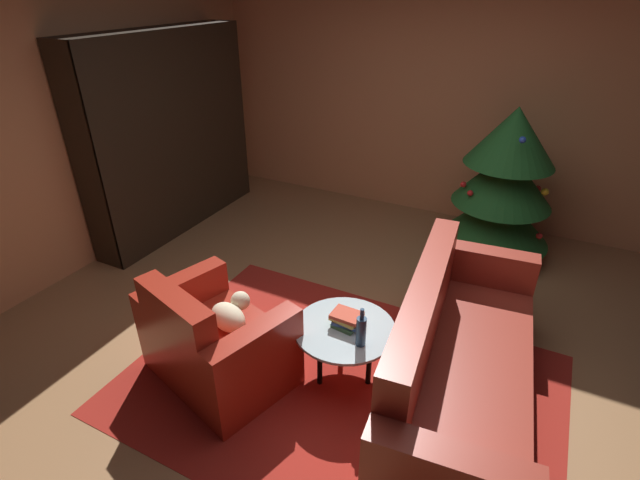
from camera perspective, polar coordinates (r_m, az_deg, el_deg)
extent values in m
plane|color=#9E6F46|center=(3.62, 2.88, -12.89)|extent=(6.46, 6.46, 0.00)
cube|color=tan|center=(5.34, 15.62, 16.88)|extent=(5.50, 0.06, 2.76)
cube|color=tan|center=(4.63, -29.83, 12.42)|extent=(0.06, 5.37, 2.76)
cube|color=maroon|center=(3.35, 2.37, -17.03)|extent=(2.83, 2.01, 0.01)
cube|color=black|center=(5.10, -16.28, 11.95)|extent=(0.03, 2.11, 2.02)
cube|color=black|center=(5.98, -10.80, 14.98)|extent=(0.37, 0.03, 2.02)
cube|color=black|center=(4.57, -26.52, 8.09)|extent=(0.37, 0.03, 2.02)
cube|color=black|center=(5.57, -16.18, 2.28)|extent=(0.34, 2.06, 0.03)
cube|color=black|center=(5.44, -16.66, 5.41)|extent=(0.34, 2.06, 0.03)
cube|color=black|center=(5.32, -17.17, 8.69)|extent=(0.34, 2.06, 0.02)
cube|color=black|center=(5.22, -17.70, 12.11)|extent=(0.34, 2.06, 0.02)
cube|color=black|center=(5.14, -18.27, 15.64)|extent=(0.34, 2.06, 0.02)
cube|color=black|center=(5.08, -18.88, 19.27)|extent=(0.34, 2.06, 0.02)
cube|color=black|center=(5.04, -19.53, 22.97)|extent=(0.34, 2.06, 0.03)
cube|color=black|center=(5.33, -18.72, 11.67)|extent=(0.05, 0.85, 0.53)
cube|color=black|center=(5.31, -18.52, 11.64)|extent=(0.03, 0.88, 0.56)
cube|color=#BF3A21|center=(6.23, -10.84, 7.18)|extent=(0.23, 0.04, 0.25)
cube|color=orange|center=(6.21, -11.11, 6.73)|extent=(0.21, 0.04, 0.17)
cube|color=orange|center=(6.16, -11.17, 6.56)|extent=(0.27, 0.03, 0.18)
cube|color=#277533|center=(6.12, -11.55, 6.75)|extent=(0.24, 0.05, 0.25)
cube|color=#1B4E90|center=(6.11, -12.03, 6.57)|extent=(0.18, 0.03, 0.24)
cube|color=gold|center=(6.08, -12.09, 6.28)|extent=(0.22, 0.04, 0.21)
cube|color=#503824|center=(6.11, -11.44, 10.14)|extent=(0.18, 0.04, 0.27)
cube|color=orange|center=(6.09, -11.58, 9.75)|extent=(0.19, 0.03, 0.21)
cube|color=#ADA999|center=(6.07, -11.86, 9.57)|extent=(0.17, 0.04, 0.19)
cube|color=#B6252D|center=(6.01, -11.84, 9.52)|extent=(0.25, 0.04, 0.22)
cube|color=#964494|center=(5.97, -12.07, 9.33)|extent=(0.26, 0.04, 0.21)
cube|color=#48291D|center=(5.90, -12.22, 19.11)|extent=(0.17, 0.04, 0.20)
cube|color=#A8AA90|center=(5.86, -12.42, 19.14)|extent=(0.20, 0.04, 0.22)
cube|color=gold|center=(5.80, -12.54, 19.26)|extent=(0.25, 0.04, 0.27)
cube|color=#256486|center=(5.77, -12.80, 18.77)|extent=(0.25, 0.04, 0.19)
cube|color=#B63A2B|center=(5.76, -13.35, 18.84)|extent=(0.19, 0.04, 0.22)
cube|color=#BD3A27|center=(5.69, -13.44, 18.92)|extent=(0.26, 0.05, 0.26)
cube|color=#452D33|center=(5.67, -13.89, 18.70)|extent=(0.22, 0.04, 0.23)
cube|color=#358746|center=(5.63, -14.14, 18.86)|extent=(0.23, 0.04, 0.28)
cube|color=#288743|center=(5.59, -14.37, 18.72)|extent=(0.25, 0.04, 0.27)
cube|color=#1E5291|center=(5.82, -12.52, 22.20)|extent=(0.23, 0.03, 0.19)
cube|color=#915B9F|center=(5.80, -13.10, 22.04)|extent=(0.17, 0.05, 0.17)
cube|color=#8B579A|center=(5.75, -13.29, 22.46)|extent=(0.20, 0.03, 0.27)
cube|color=#834C8B|center=(5.72, -13.50, 22.37)|extent=(0.21, 0.03, 0.26)
cube|color=#B1AFA1|center=(5.67, -13.50, 22.10)|extent=(0.27, 0.05, 0.22)
cube|color=#BBA78E|center=(5.66, -14.20, 22.16)|extent=(0.19, 0.03, 0.25)
cube|color=maroon|center=(3.36, -11.98, -13.14)|extent=(0.82, 0.84, 0.38)
cube|color=maroon|center=(3.01, -16.90, -9.66)|extent=(0.67, 0.33, 0.42)
cube|color=maroon|center=(3.04, -7.68, -15.19)|extent=(0.34, 0.69, 0.62)
cube|color=maroon|center=(3.56, -15.95, -8.54)|extent=(0.34, 0.69, 0.62)
ellipsoid|color=beige|center=(3.19, -11.08, -9.18)|extent=(0.32, 0.25, 0.18)
sphere|color=beige|center=(3.23, -9.64, -7.27)|extent=(0.13, 0.13, 0.13)
cube|color=maroon|center=(3.22, 16.82, -16.15)|extent=(0.91, 1.74, 0.39)
cube|color=maroon|center=(2.94, 12.30, -8.88)|extent=(0.32, 1.69, 0.51)
cube|color=maroon|center=(3.86, 18.69, -5.35)|extent=(0.77, 0.23, 0.66)
cylinder|color=black|center=(3.24, 5.99, -14.42)|extent=(0.04, 0.04, 0.39)
cylinder|color=black|center=(3.43, 2.66, -11.34)|extent=(0.04, 0.04, 0.39)
cylinder|color=black|center=(3.22, 0.01, -14.54)|extent=(0.04, 0.04, 0.39)
cylinder|color=silver|center=(3.16, 3.02, -10.68)|extent=(0.68, 0.68, 0.02)
cube|color=#457948|center=(3.16, 3.23, -10.12)|extent=(0.17, 0.18, 0.02)
cube|color=#385592|center=(3.15, 3.36, -9.78)|extent=(0.18, 0.15, 0.02)
cube|color=gold|center=(3.14, 3.24, -9.33)|extent=(0.20, 0.18, 0.03)
cube|color=#B4331D|center=(3.11, 3.25, -9.08)|extent=(0.20, 0.15, 0.03)
cylinder|color=navy|center=(2.97, 5.00, -11.01)|extent=(0.06, 0.06, 0.20)
cylinder|color=navy|center=(2.88, 5.12, -8.92)|extent=(0.03, 0.03, 0.07)
cylinder|color=brown|center=(4.99, 20.03, -0.71)|extent=(0.08, 0.08, 0.17)
cone|color=#1F5D25|center=(4.84, 20.71, 2.84)|extent=(1.01, 1.01, 0.52)
cone|color=#1F5D25|center=(4.69, 21.53, 7.09)|extent=(0.91, 0.91, 0.52)
cone|color=#1F5D25|center=(4.57, 22.42, 11.59)|extent=(0.80, 0.80, 0.52)
sphere|color=blue|center=(4.26, 23.35, 11.08)|extent=(0.06, 0.06, 0.06)
sphere|color=red|center=(4.77, 25.04, 0.44)|extent=(0.06, 0.06, 0.06)
sphere|color=yellow|center=(4.61, 25.62, 5.28)|extent=(0.06, 0.06, 0.06)
sphere|color=red|center=(4.50, 17.75, 5.45)|extent=(0.05, 0.05, 0.05)
sphere|color=red|center=(4.62, 17.00, 6.47)|extent=(0.06, 0.06, 0.06)
sphere|color=blue|center=(5.03, 22.58, 8.14)|extent=(0.06, 0.06, 0.06)
sphere|color=red|center=(4.94, 24.88, 5.68)|extent=(0.06, 0.06, 0.06)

